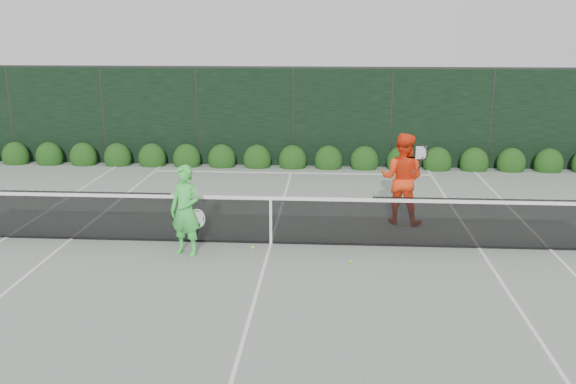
{
  "coord_description": "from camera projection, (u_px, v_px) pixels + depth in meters",
  "views": [
    {
      "loc": [
        1.17,
        -12.16,
        4.24
      ],
      "look_at": [
        0.32,
        0.3,
        1.0
      ],
      "focal_mm": 40.0,
      "sensor_mm": 36.0,
      "label": 1
    }
  ],
  "objects": [
    {
      "name": "ground",
      "position": [
        271.0,
        244.0,
        12.88
      ],
      "size": [
        80.0,
        80.0,
        0.0
      ],
      "primitive_type": "plane",
      "color": "gray",
      "rests_on": "ground"
    },
    {
      "name": "tennis_net",
      "position": [
        270.0,
        218.0,
        12.75
      ],
      "size": [
        12.9,
        0.1,
        1.07
      ],
      "color": "black",
      "rests_on": "ground"
    },
    {
      "name": "tennis_balls",
      "position": [
        256.0,
        245.0,
        12.71
      ],
      "size": [
        3.7,
        1.88,
        0.07
      ],
      "color": "#B2DF31",
      "rests_on": "ground"
    },
    {
      "name": "court_lines",
      "position": [
        271.0,
        243.0,
        12.88
      ],
      "size": [
        11.03,
        23.83,
        0.01
      ],
      "color": "white",
      "rests_on": "ground"
    },
    {
      "name": "player_woman",
      "position": [
        186.0,
        211.0,
        12.08
      ],
      "size": [
        0.74,
        0.61,
        1.73
      ],
      "rotation": [
        0.0,
        0.0,
        -0.37
      ],
      "color": "#40DB4E",
      "rests_on": "ground"
    },
    {
      "name": "player_man",
      "position": [
        402.0,
        179.0,
        14.02
      ],
      "size": [
        1.17,
        1.04,
        2.01
      ],
      "rotation": [
        0.0,
        0.0,
        2.8
      ],
      "color": "#FF3F15",
      "rests_on": "ground"
    },
    {
      "name": "windscreen_fence",
      "position": [
        254.0,
        208.0,
        9.88
      ],
      "size": [
        32.0,
        21.07,
        3.06
      ],
      "color": "black",
      "rests_on": "ground"
    },
    {
      "name": "hedge_row",
      "position": [
        293.0,
        160.0,
        19.73
      ],
      "size": [
        31.66,
        0.65,
        0.94
      ],
      "color": "#16340E",
      "rests_on": "ground"
    }
  ]
}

